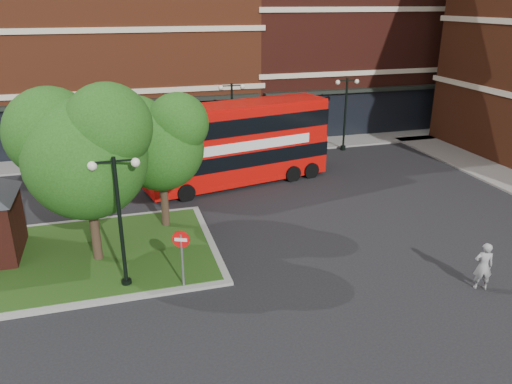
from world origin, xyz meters
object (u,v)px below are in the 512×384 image
object	(u,v)px
woman	(483,266)
car_silver	(169,154)
car_white	(259,148)
bus	(237,138)

from	to	relation	value
woman	car_silver	bearing A→B (deg)	-42.93
woman	car_white	xyz separation A→B (m)	(-3.11, 18.00, -0.26)
bus	car_white	xyz separation A→B (m)	(2.62, 4.56, -2.00)
car_white	bus	bearing A→B (deg)	143.74
bus	woman	world-z (taller)	bus
bus	woman	distance (m)	14.72
bus	woman	xyz separation A→B (m)	(5.73, -13.44, -1.74)
woman	car_white	size ratio (longest dim) A/B	0.46
woman	car_white	world-z (taller)	woman
bus	woman	bearing A→B (deg)	-78.75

